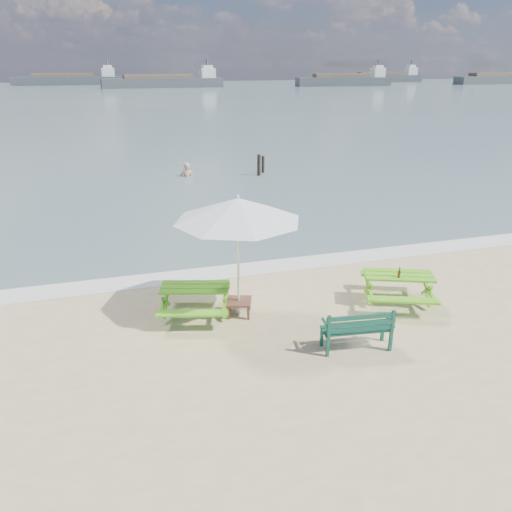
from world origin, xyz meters
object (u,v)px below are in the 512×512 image
object	(u,v)px
park_bench	(356,336)
beer_bottle	(399,274)
patio_umbrella	(238,209)
swimmer	(187,181)
picnic_table_left	(196,301)
side_table	(239,307)
picnic_table_right	(397,289)

from	to	relation	value
park_bench	beer_bottle	world-z (taller)	beer_bottle
patio_umbrella	swimmer	bearing A→B (deg)	85.10
beer_bottle	swimmer	distance (m)	15.60
patio_umbrella	beer_bottle	distance (m)	3.91
picnic_table_left	park_bench	xyz separation A→B (m)	(2.72, -2.22, -0.08)
park_bench	side_table	distance (m)	2.69
side_table	patio_umbrella	world-z (taller)	patio_umbrella
picnic_table_left	beer_bottle	bearing A→B (deg)	-11.22
park_bench	beer_bottle	xyz separation A→B (m)	(1.71, 1.35, 0.55)
picnic_table_left	swimmer	xyz separation A→B (m)	(2.18, 14.53, -0.57)
picnic_table_right	beer_bottle	xyz separation A→B (m)	(-0.11, -0.16, 0.46)
picnic_table_right	beer_bottle	bearing A→B (deg)	-124.15
swimmer	park_bench	bearing A→B (deg)	-88.15
park_bench	side_table	bearing A→B (deg)	132.27
patio_umbrella	swimmer	world-z (taller)	patio_umbrella
side_table	swimmer	xyz separation A→B (m)	(1.27, 14.76, -0.42)
side_table	patio_umbrella	distance (m)	2.22
picnic_table_left	park_bench	bearing A→B (deg)	-39.28
side_table	park_bench	bearing A→B (deg)	-47.73
patio_umbrella	beer_bottle	world-z (taller)	patio_umbrella
picnic_table_right	swimmer	distance (m)	15.44
picnic_table_left	patio_umbrella	size ratio (longest dim) A/B	0.58
picnic_table_right	side_table	world-z (taller)	picnic_table_right
side_table	beer_bottle	bearing A→B (deg)	-10.36
picnic_table_left	swimmer	distance (m)	14.70
park_bench	patio_umbrella	world-z (taller)	patio_umbrella
beer_bottle	patio_umbrella	bearing A→B (deg)	169.64
side_table	beer_bottle	size ratio (longest dim) A/B	2.77
picnic_table_right	picnic_table_left	bearing A→B (deg)	170.96
side_table	swimmer	bearing A→B (deg)	85.10
picnic_table_right	beer_bottle	size ratio (longest dim) A/B	8.72
park_bench	patio_umbrella	bearing A→B (deg)	132.27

